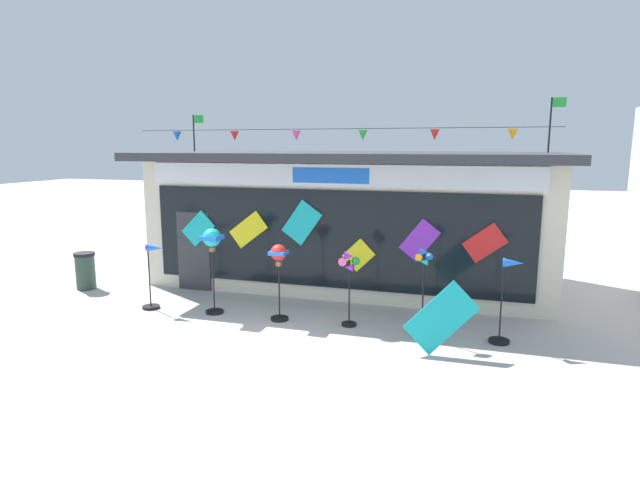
{
  "coord_description": "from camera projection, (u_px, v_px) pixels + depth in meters",
  "views": [
    {
      "loc": [
        4.01,
        -8.02,
        3.65
      ],
      "look_at": [
        0.64,
        2.83,
        1.62
      ],
      "focal_mm": 29.88,
      "sensor_mm": 36.0,
      "label": 1
    }
  ],
  "objects": [
    {
      "name": "wind_spinner_center_right",
      "position": [
        349.0,
        276.0,
        10.72
      ],
      "size": [
        0.41,
        0.31,
        1.56
      ],
      "color": "black",
      "rests_on": "ground_plane"
    },
    {
      "name": "wind_spinner_center_left",
      "position": [
        279.0,
        263.0,
        11.07
      ],
      "size": [
        0.38,
        0.38,
        1.63
      ],
      "color": "black",
      "rests_on": "ground_plane"
    },
    {
      "name": "ground_plane",
      "position": [
        238.0,
        356.0,
        9.35
      ],
      "size": [
        80.0,
        80.0,
        0.0
      ],
      "primitive_type": "plane",
      "color": "#ADAAA5"
    },
    {
      "name": "kite_shop_building",
      "position": [
        353.0,
        216.0,
        14.33
      ],
      "size": [
        10.42,
        5.14,
        4.76
      ],
      "color": "beige",
      "rests_on": "ground_plane"
    },
    {
      "name": "display_kite_on_ground",
      "position": [
        441.0,
        318.0,
        9.37
      ],
      "size": [
        1.31,
        0.37,
        1.31
      ],
      "primitive_type": "cube",
      "rotation": [
        -0.28,
        0.79,
        0.0
      ],
      "color": "#19B7BC",
      "rests_on": "ground_plane"
    },
    {
      "name": "wind_spinner_right",
      "position": [
        423.0,
        295.0,
        10.13
      ],
      "size": [
        0.4,
        0.4,
        1.75
      ],
      "color": "black",
      "rests_on": "ground_plane"
    },
    {
      "name": "wind_spinner_left",
      "position": [
        212.0,
        246.0,
        11.49
      ],
      "size": [
        0.41,
        0.41,
        1.89
      ],
      "color": "black",
      "rests_on": "ground_plane"
    },
    {
      "name": "wind_spinner_far_left",
      "position": [
        153.0,
        274.0,
        11.92
      ],
      "size": [
        0.59,
        0.39,
        1.5
      ],
      "color": "black",
      "rests_on": "ground_plane"
    },
    {
      "name": "wind_spinner_far_right",
      "position": [
        506.0,
        301.0,
        9.82
      ],
      "size": [
        0.55,
        0.38,
        1.62
      ],
      "color": "black",
      "rests_on": "ground_plane"
    },
    {
      "name": "trash_bin",
      "position": [
        85.0,
        271.0,
        13.66
      ],
      "size": [
        0.52,
        0.52,
        0.95
      ],
      "color": "#2D4238",
      "rests_on": "ground_plane"
    }
  ]
}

